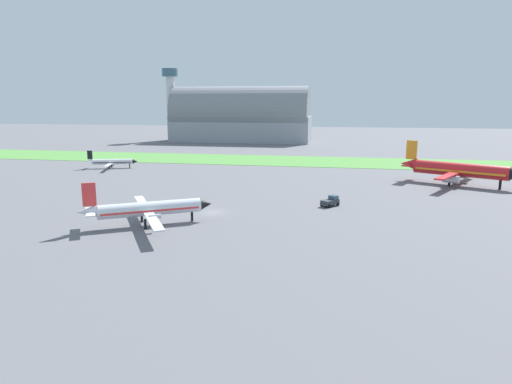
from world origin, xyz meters
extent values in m
plane|color=slate|center=(0.00, 0.00, 0.00)|extent=(600.00, 600.00, 0.00)
cube|color=#549342|center=(0.00, 76.12, 0.04)|extent=(360.00, 28.00, 0.08)
cylinder|color=silver|center=(-7.32, -10.05, 2.70)|extent=(14.96, 10.46, 2.25)
cone|color=black|center=(0.33, -5.30, 2.70)|extent=(3.08, 3.06, 2.21)
cone|color=silver|center=(-15.35, -15.04, 2.98)|extent=(3.75, 3.38, 2.03)
cube|color=red|center=(-7.32, -10.05, 2.53)|extent=(14.22, 10.03, 0.32)
cube|color=silver|center=(-10.97, -5.03, 2.31)|extent=(7.87, 11.35, 0.23)
cube|color=silver|center=(-4.44, -15.55, 2.31)|extent=(7.87, 11.35, 0.23)
cylinder|color=#B7BABF|center=(-9.26, -6.59, 2.31)|extent=(1.91, 1.56, 0.72)
cylinder|color=#B7BABF|center=(-5.08, -13.33, 2.31)|extent=(1.91, 1.56, 0.72)
cube|color=red|center=(-14.97, -14.80, 5.63)|extent=(1.86, 1.30, 3.60)
cube|color=silver|center=(-15.80, -13.47, 2.93)|extent=(2.81, 3.39, 0.18)
cube|color=silver|center=(-14.14, -16.14, 2.93)|extent=(2.81, 3.39, 0.18)
cylinder|color=black|center=(-1.58, -6.49, 0.79)|extent=(0.41, 0.41, 1.58)
cylinder|color=black|center=(-9.45, -8.75, 0.79)|extent=(0.41, 0.41, 1.58)
cylinder|color=black|center=(-7.10, -12.54, 0.79)|extent=(0.41, 0.41, 1.58)
cylinder|color=red|center=(49.81, 38.10, 3.69)|extent=(20.37, 12.60, 3.24)
cone|color=red|center=(38.80, 43.76, 4.09)|extent=(5.01, 4.49, 2.92)
cube|color=orange|center=(49.81, 38.10, 3.44)|extent=(19.35, 12.12, 0.45)
cube|color=red|center=(52.53, 44.66, 3.12)|extent=(8.31, 13.54, 0.32)
cube|color=red|center=(46.05, 32.07, 3.12)|extent=(8.31, 13.54, 0.32)
cylinder|color=#B7BABF|center=(51.36, 42.40, 1.96)|extent=(3.96, 3.21, 1.78)
cylinder|color=#B7BABF|center=(47.22, 34.34, 1.96)|extent=(3.96, 3.21, 1.78)
cube|color=orange|center=(39.32, 43.49, 7.67)|extent=(2.54, 1.56, 4.72)
cube|color=red|center=(40.27, 45.33, 4.01)|extent=(3.46, 4.48, 0.26)
cube|color=red|center=(38.38, 41.66, 4.01)|extent=(3.46, 4.48, 0.26)
cylinder|color=black|center=(57.69, 34.05, 1.03)|extent=(0.58, 0.58, 2.06)
cylinder|color=black|center=(49.67, 41.04, 1.03)|extent=(0.58, 0.58, 2.06)
cylinder|color=black|center=(47.34, 36.50, 1.03)|extent=(0.58, 0.58, 2.06)
cylinder|color=white|center=(-45.43, 48.61, 1.95)|extent=(11.62, 5.16, 1.62)
cone|color=black|center=(-39.26, 50.62, 1.95)|extent=(2.04, 2.02, 1.59)
cone|color=white|center=(-51.92, 46.50, 2.15)|extent=(2.61, 2.09, 1.46)
cube|color=black|center=(-45.43, 48.61, 1.83)|extent=(11.01, 4.99, 0.23)
cube|color=white|center=(-47.12, 52.76, 1.66)|extent=(3.84, 8.84, 0.16)
cube|color=white|center=(-44.36, 44.26, 1.66)|extent=(3.84, 8.84, 0.16)
cylinder|color=#B7BABF|center=(-46.19, 51.37, 1.66)|extent=(1.40, 0.90, 0.52)
cylinder|color=#B7BABF|center=(-44.43, 45.93, 1.66)|extent=(1.40, 0.90, 0.52)
cube|color=black|center=(-51.61, 46.60, 4.06)|extent=(1.45, 0.64, 2.60)
cube|color=white|center=(-51.96, 47.68, 2.11)|extent=(1.63, 2.46, 0.13)
cube|color=white|center=(-51.26, 45.52, 2.11)|extent=(1.63, 2.46, 0.13)
cylinder|color=black|center=(-40.80, 50.12, 0.57)|extent=(0.29, 0.29, 1.14)
cylinder|color=black|center=(-46.70, 49.89, 0.57)|extent=(0.29, 0.29, 1.14)
cylinder|color=black|center=(-45.71, 46.83, 0.57)|extent=(0.29, 0.29, 1.14)
cube|color=#2D333D|center=(20.45, 9.17, 0.80)|extent=(3.62, 3.95, 0.90)
cube|color=#334C60|center=(21.06, 9.97, 1.60)|extent=(1.99, 1.95, 0.70)
cylinder|color=black|center=(20.50, 10.72, 0.35)|extent=(0.62, 0.71, 0.70)
cylinder|color=black|center=(21.93, 9.62, 0.35)|extent=(0.62, 0.71, 0.70)
cylinder|color=black|center=(18.97, 8.72, 0.35)|extent=(0.62, 0.71, 0.70)
cylinder|color=black|center=(20.40, 7.62, 0.35)|extent=(0.62, 0.71, 0.70)
cube|color=#9399A3|center=(-29.21, 149.47, 6.38)|extent=(69.39, 22.39, 12.77)
cylinder|color=gray|center=(-29.21, 149.47, 15.01)|extent=(68.00, 24.63, 24.63)
cylinder|color=silver|center=(-66.98, 151.67, 16.26)|extent=(4.40, 4.40, 32.52)
cylinder|color=#38566B|center=(-66.98, 151.67, 34.52)|extent=(8.00, 8.00, 4.00)
camera|label=1|loc=(23.01, -76.45, 19.32)|focal=32.03mm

